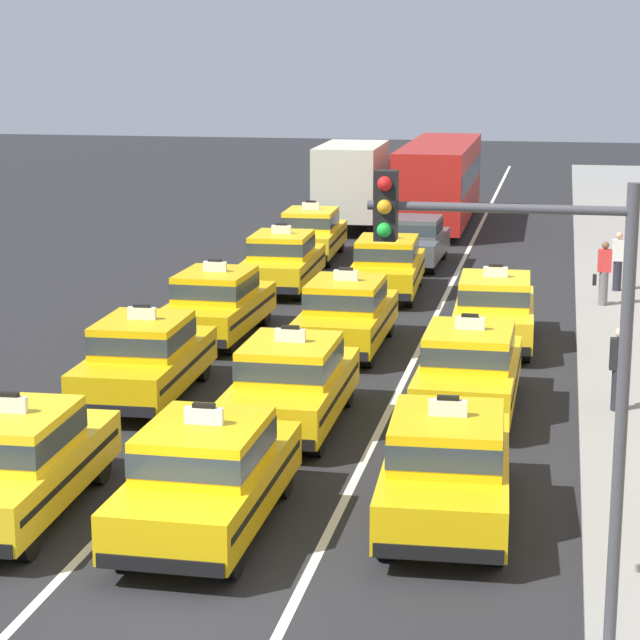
% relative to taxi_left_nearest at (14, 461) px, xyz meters
% --- Properties ---
extents(ground_plane, '(160.00, 160.00, 0.00)m').
position_rel_taxi_left_nearest_xyz_m(ground_plane, '(3.10, -2.25, -0.88)').
color(ground_plane, '#232326').
extents(lane_stripe_left_center, '(0.14, 80.00, 0.01)m').
position_rel_taxi_left_nearest_xyz_m(lane_stripe_left_center, '(1.50, 17.75, -0.87)').
color(lane_stripe_left_center, silver).
rests_on(lane_stripe_left_center, ground).
extents(lane_stripe_center_right, '(0.14, 80.00, 0.01)m').
position_rel_taxi_left_nearest_xyz_m(lane_stripe_center_right, '(4.70, 17.75, -0.87)').
color(lane_stripe_center_right, silver).
rests_on(lane_stripe_center_right, ground).
extents(taxi_left_nearest, '(1.99, 4.63, 1.96)m').
position_rel_taxi_left_nearest_xyz_m(taxi_left_nearest, '(0.00, 0.00, 0.00)').
color(taxi_left_nearest, black).
rests_on(taxi_left_nearest, ground).
extents(taxi_left_second, '(1.96, 4.61, 1.96)m').
position_rel_taxi_left_nearest_xyz_m(taxi_left_second, '(-0.18, 6.39, 0.00)').
color(taxi_left_second, black).
rests_on(taxi_left_second, ground).
extents(taxi_left_third, '(1.87, 4.58, 1.96)m').
position_rel_taxi_left_nearest_xyz_m(taxi_left_third, '(-0.22, 11.75, 0.00)').
color(taxi_left_third, black).
rests_on(taxi_left_third, ground).
extents(taxi_left_fourth, '(1.96, 4.61, 1.96)m').
position_rel_taxi_left_nearest_xyz_m(taxi_left_fourth, '(-0.04, 18.02, 0.00)').
color(taxi_left_fourth, black).
rests_on(taxi_left_fourth, ground).
extents(taxi_left_fifth, '(2.00, 4.63, 1.96)m').
position_rel_taxi_left_nearest_xyz_m(taxi_left_fifth, '(-0.28, 23.38, 0.00)').
color(taxi_left_fifth, black).
rests_on(taxi_left_fifth, ground).
extents(box_truck_left_sixth, '(2.45, 7.02, 3.27)m').
position_rel_taxi_left_nearest_xyz_m(box_truck_left_sixth, '(-0.13, 30.96, 0.90)').
color(box_truck_left_sixth, black).
rests_on(box_truck_left_sixth, ground).
extents(taxi_center_nearest, '(1.83, 4.57, 1.96)m').
position_rel_taxi_left_nearest_xyz_m(taxi_center_nearest, '(2.97, 0.00, 0.00)').
color(taxi_center_nearest, black).
rests_on(taxi_center_nearest, ground).
extents(taxi_center_second, '(1.85, 4.57, 1.96)m').
position_rel_taxi_left_nearest_xyz_m(taxi_center_second, '(3.09, 5.11, 0.00)').
color(taxi_center_second, black).
rests_on(taxi_center_second, ground).
extents(taxi_center_third, '(1.83, 4.56, 1.96)m').
position_rel_taxi_left_nearest_xyz_m(taxi_center_third, '(3.04, 11.22, 0.00)').
color(taxi_center_third, black).
rests_on(taxi_center_third, ground).
extents(taxi_center_fourth, '(1.99, 4.63, 1.96)m').
position_rel_taxi_left_nearest_xyz_m(taxi_center_fourth, '(3.06, 17.71, 0.00)').
color(taxi_center_fourth, black).
rests_on(taxi_center_fourth, ground).
extents(sedan_center_fifth, '(1.84, 4.33, 1.58)m').
position_rel_taxi_left_nearest_xyz_m(sedan_center_fifth, '(3.25, 22.77, -0.03)').
color(sedan_center_fifth, black).
rests_on(sedan_center_fifth, ground).
extents(bus_center_sixth, '(2.60, 11.22, 3.22)m').
position_rel_taxi_left_nearest_xyz_m(bus_center_sixth, '(3.05, 32.45, 0.94)').
color(bus_center_sixth, black).
rests_on(bus_center_sixth, ground).
extents(taxi_right_nearest, '(2.01, 4.63, 1.96)m').
position_rel_taxi_left_nearest_xyz_m(taxi_right_nearest, '(6.32, 1.06, 0.00)').
color(taxi_right_nearest, black).
rests_on(taxi_right_nearest, ground).
extents(taxi_right_second, '(1.85, 4.57, 1.96)m').
position_rel_taxi_left_nearest_xyz_m(taxi_right_second, '(6.20, 6.75, 0.00)').
color(taxi_right_second, black).
rests_on(taxi_right_second, ground).
extents(taxi_right_third, '(1.94, 4.61, 1.96)m').
position_rel_taxi_left_nearest_xyz_m(taxi_right_third, '(6.37, 12.32, 0.00)').
color(taxi_right_third, black).
rests_on(taxi_right_third, ground).
extents(pedestrian_mid_block, '(0.36, 0.24, 1.61)m').
position_rel_taxi_left_nearest_xyz_m(pedestrian_mid_block, '(9.00, 6.92, 0.08)').
color(pedestrian_mid_block, '#23232D').
rests_on(pedestrian_mid_block, sidewalk_curb).
extents(pedestrian_by_storefront, '(0.47, 0.24, 1.71)m').
position_rel_taxi_left_nearest_xyz_m(pedestrian_by_storefront, '(8.98, 16.84, 0.13)').
color(pedestrian_by_storefront, slate).
rests_on(pedestrian_by_storefront, sidewalk_curb).
extents(pedestrian_trailing, '(0.36, 0.24, 1.67)m').
position_rel_taxi_left_nearest_xyz_m(pedestrian_trailing, '(9.43, 18.99, 0.12)').
color(pedestrian_trailing, '#23232D').
rests_on(pedestrian_trailing, sidewalk_curb).
extents(traffic_light_pole, '(2.87, 0.33, 5.58)m').
position_rel_taxi_left_nearest_xyz_m(traffic_light_pole, '(7.58, -3.01, 2.94)').
color(traffic_light_pole, '#47474C').
rests_on(traffic_light_pole, ground).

